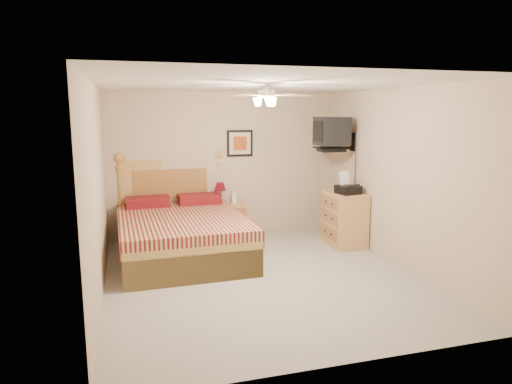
% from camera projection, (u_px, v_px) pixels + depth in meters
% --- Properties ---
extents(floor, '(4.50, 4.50, 0.00)m').
position_uv_depth(floor, '(261.00, 277.00, 6.07)').
color(floor, gray).
rests_on(floor, ground).
extents(ceiling, '(4.00, 4.50, 0.04)m').
position_uv_depth(ceiling, '(262.00, 84.00, 5.63)').
color(ceiling, white).
rests_on(ceiling, ground).
extents(wall_back, '(4.00, 0.04, 2.50)m').
position_uv_depth(wall_back, '(225.00, 165.00, 7.98)').
color(wall_back, '#BFA68D').
rests_on(wall_back, ground).
extents(wall_front, '(4.00, 0.04, 2.50)m').
position_uv_depth(wall_front, '(340.00, 225.00, 3.72)').
color(wall_front, '#BFA68D').
rests_on(wall_front, ground).
extents(wall_left, '(0.04, 4.50, 2.50)m').
position_uv_depth(wall_left, '(97.00, 191.00, 5.31)').
color(wall_left, '#BFA68D').
rests_on(wall_left, ground).
extents(wall_right, '(0.04, 4.50, 2.50)m').
position_uv_depth(wall_right, '(398.00, 178.00, 6.39)').
color(wall_right, '#BFA68D').
rests_on(wall_right, ground).
extents(bed, '(1.85, 2.39, 1.52)m').
position_uv_depth(bed, '(181.00, 208.00, 6.75)').
color(bed, tan).
rests_on(bed, ground).
extents(nightstand, '(0.56, 0.43, 0.59)m').
position_uv_depth(nightstand, '(231.00, 221.00, 7.92)').
color(nightstand, '#B57B47').
rests_on(nightstand, ground).
extents(table_lamp, '(0.21, 0.21, 0.38)m').
position_uv_depth(table_lamp, '(220.00, 193.00, 7.83)').
color(table_lamp, '#5E0913').
rests_on(table_lamp, nightstand).
extents(lotion_bottle, '(0.12, 0.12, 0.26)m').
position_uv_depth(lotion_bottle, '(234.00, 196.00, 7.91)').
color(lotion_bottle, white).
rests_on(lotion_bottle, nightstand).
extents(framed_picture, '(0.46, 0.04, 0.46)m').
position_uv_depth(framed_picture, '(240.00, 143.00, 7.97)').
color(framed_picture, black).
rests_on(framed_picture, wall_back).
extents(dresser, '(0.54, 0.76, 0.88)m').
position_uv_depth(dresser, '(344.00, 219.00, 7.45)').
color(dresser, tan).
rests_on(dresser, ground).
extents(fax_machine, '(0.39, 0.40, 0.35)m').
position_uv_depth(fax_machine, '(348.00, 183.00, 7.24)').
color(fax_machine, black).
rests_on(fax_machine, dresser).
extents(magazine_lower, '(0.20, 0.27, 0.03)m').
position_uv_depth(magazine_lower, '(337.00, 189.00, 7.65)').
color(magazine_lower, '#BAAB91').
rests_on(magazine_lower, dresser).
extents(magazine_upper, '(0.26, 0.32, 0.02)m').
position_uv_depth(magazine_upper, '(337.00, 188.00, 7.63)').
color(magazine_upper, tan).
rests_on(magazine_upper, magazine_lower).
extents(wall_tv, '(0.56, 0.46, 0.58)m').
position_uv_depth(wall_tv, '(340.00, 134.00, 7.49)').
color(wall_tv, black).
rests_on(wall_tv, wall_right).
extents(ceiling_fan, '(1.14, 1.14, 0.28)m').
position_uv_depth(ceiling_fan, '(266.00, 95.00, 5.47)').
color(ceiling_fan, white).
rests_on(ceiling_fan, ceiling).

